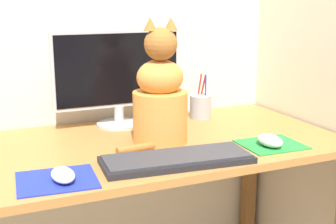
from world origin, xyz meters
TOP-DOWN VIEW (x-y plane):
  - desk at (0.00, 0.00)m, footprint 1.34×0.67m
  - monitor at (-0.01, 0.24)m, footprint 0.49×0.17m
  - keyboard at (0.02, -0.23)m, footprint 0.46×0.20m
  - mousepad_left at (-0.33, -0.22)m, footprint 0.22×0.20m
  - mousepad_right at (0.38, -0.20)m, footprint 0.20×0.18m
  - computer_mouse_left at (-0.32, -0.24)m, footprint 0.06×0.11m
  - computer_mouse_right at (0.36, -0.21)m, footprint 0.07×0.10m
  - cat at (0.05, -0.02)m, footprint 0.29×0.22m
  - pen_cup at (0.33, 0.22)m, footprint 0.09×0.09m

SIDE VIEW (x-z plane):
  - desk at x=0.00m, z-range 0.26..0.97m
  - mousepad_left at x=-0.33m, z-range 0.71..0.72m
  - mousepad_right at x=0.38m, z-range 0.71..0.72m
  - keyboard at x=0.02m, z-range 0.71..0.74m
  - computer_mouse_left at x=-0.32m, z-range 0.72..0.75m
  - computer_mouse_right at x=0.36m, z-range 0.72..0.76m
  - pen_cup at x=0.33m, z-range 0.67..0.85m
  - cat at x=0.05m, z-range 0.66..1.07m
  - monitor at x=-0.01m, z-range 0.73..1.09m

